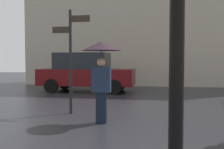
% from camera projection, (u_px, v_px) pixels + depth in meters
% --- Properties ---
extents(pedestrian_with_umbrella, '(0.95, 0.95, 1.95)m').
position_uv_depth(pedestrian_with_umbrella, '(101.00, 59.00, 6.52)').
color(pedestrian_with_umbrella, black).
rests_on(pedestrian_with_umbrella, ground).
extents(parked_car_left, '(4.49, 2.05, 1.86)m').
position_uv_depth(parked_car_left, '(86.00, 72.00, 13.27)').
color(parked_car_left, '#590C0F').
rests_on(parked_car_left, ground).
extents(street_signpost, '(1.08, 0.08, 2.91)m').
position_uv_depth(street_signpost, '(71.00, 51.00, 7.70)').
color(street_signpost, black).
rests_on(street_signpost, ground).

